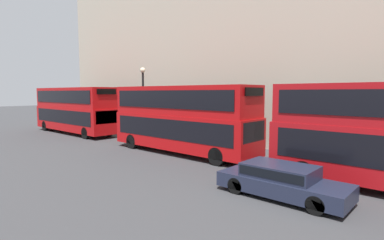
% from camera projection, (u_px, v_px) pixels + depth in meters
% --- Properties ---
extents(bus_second_in_queue, '(2.59, 10.64, 4.33)m').
position_uv_depth(bus_second_in_queue, '(181.00, 116.00, 19.20)').
color(bus_second_in_queue, '#B20C0F').
rests_on(bus_second_in_queue, ground).
extents(bus_third_in_queue, '(2.59, 11.38, 4.37)m').
position_uv_depth(bus_third_in_queue, '(74.00, 108.00, 28.66)').
color(bus_third_in_queue, '#B20C0F').
rests_on(bus_third_in_queue, ground).
extents(car_hatchback, '(1.84, 4.77, 1.24)m').
position_uv_depth(car_hatchback, '(281.00, 180.00, 11.22)').
color(car_hatchback, '#1E2338').
rests_on(car_hatchback, ground).
extents(street_lamp, '(0.44, 0.44, 5.97)m').
position_uv_depth(street_lamp, '(143.00, 95.00, 24.74)').
color(street_lamp, black).
rests_on(street_lamp, ground).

